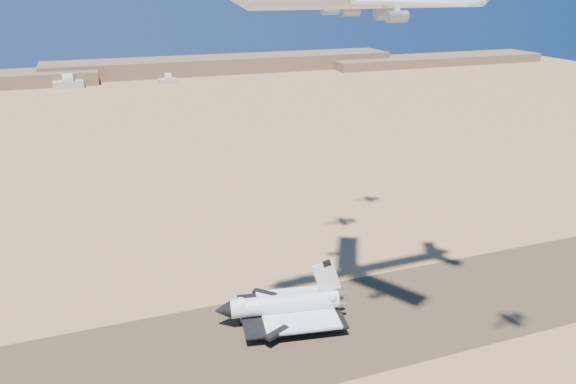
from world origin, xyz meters
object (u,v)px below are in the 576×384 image
object	(u,v)px
shuttle	(284,306)
crew_c	(322,328)
crew_a	(318,325)
crew_b	(314,329)

from	to	relation	value
shuttle	crew_c	world-z (taller)	shuttle
crew_a	crew_c	size ratio (longest dim) A/B	1.06
shuttle	crew_a	size ratio (longest dim) A/B	21.90
crew_c	crew_a	bearing A→B (deg)	-33.98
shuttle	crew_b	xyz separation A→B (m)	(6.78, -8.59, -4.65)
crew_a	crew_b	distance (m)	2.32
shuttle	crew_c	xyz separation A→B (m)	(9.27, -9.18, -4.59)
shuttle	crew_a	xyz separation A→B (m)	(8.76, -7.39, -4.53)
shuttle	crew_b	size ratio (longest dim) A/B	24.91
crew_a	crew_b	bearing A→B (deg)	107.05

